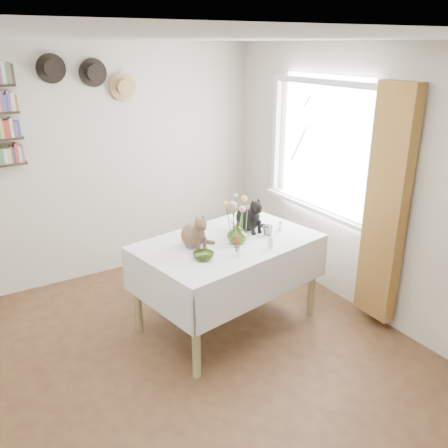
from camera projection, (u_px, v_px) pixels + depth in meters
room at (183, 236)px, 3.22m from camera, size 4.08×4.58×2.58m
window at (321, 158)px, 4.77m from camera, size 0.12×1.52×1.32m
curtain at (386, 207)px, 4.09m from camera, size 0.12×0.38×2.10m
dining_table at (228, 262)px, 4.27m from camera, size 1.71×1.26×0.84m
tabby_cat at (192, 229)px, 4.03m from camera, size 0.25×0.30×0.32m
black_cat at (248, 212)px, 4.40m from camera, size 0.24×0.30×0.34m
flower_vase at (237, 233)px, 4.12m from camera, size 0.24×0.24×0.18m
green_bowl at (203, 256)px, 3.83m from camera, size 0.19×0.19×0.05m
drinking_glass at (267, 231)px, 4.31m from camera, size 0.11×0.11×0.09m
candlestick at (270, 241)px, 4.04m from camera, size 0.05×0.05×0.17m
berry_jar at (237, 246)px, 3.86m from camera, size 0.05×0.05×0.21m
porcelain_figurine at (280, 226)px, 4.43m from camera, size 0.05×0.05×0.09m
flower_bouquet at (237, 206)px, 4.04m from camera, size 0.17×0.13×0.39m
wall_hats at (91, 76)px, 4.69m from camera, size 0.98×0.09×0.48m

